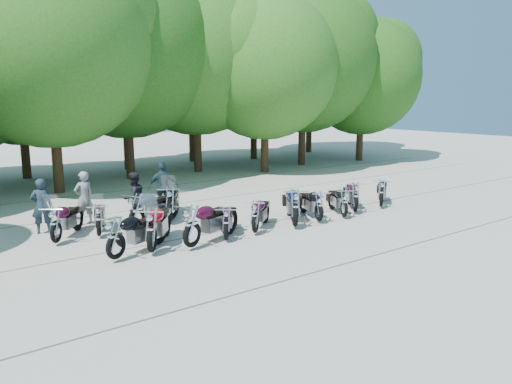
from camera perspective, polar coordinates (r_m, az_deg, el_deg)
ground at (r=15.34m, az=3.36°, el=-4.88°), size 90.00×90.00×0.00m
tree_3 at (r=23.41m, az=-22.62°, el=15.32°), size 8.70×8.70×10.67m
tree_4 at (r=26.50m, az=-14.76°, el=15.83°), size 9.13×9.13×11.20m
tree_5 at (r=28.40m, az=-6.92°, el=15.60°), size 9.04×9.04×11.10m
tree_6 at (r=28.00m, az=1.03°, el=14.18°), size 8.00×8.00×9.82m
tree_7 at (r=31.11m, az=5.42°, el=14.86°), size 8.79×8.79×10.79m
tree_8 at (r=33.93m, az=12.03°, el=12.78°), size 7.53×7.53×9.25m
tree_11 at (r=28.35m, az=-25.55°, el=12.48°), size 7.56×7.56×9.28m
tree_12 at (r=30.03m, az=-14.88°, el=13.44°), size 7.88×7.88×9.67m
tree_13 at (r=33.08m, az=-7.48°, el=13.96°), size 8.31×8.31×10.20m
tree_14 at (r=34.08m, az=-0.27°, el=13.59°), size 8.02×8.02×9.84m
tree_15 at (r=38.65m, az=6.22°, el=14.97°), size 9.67×9.67×11.86m
motorcycle_0 at (r=13.17m, az=-15.77°, el=-4.89°), size 2.44×1.69×1.33m
motorcycle_1 at (r=13.50m, az=-11.86°, el=-4.12°), size 2.17×2.48×1.43m
motorcycle_2 at (r=13.76m, az=-7.35°, el=-3.71°), size 2.62×1.67×1.42m
motorcycle_3 at (r=14.46m, az=-3.42°, el=-3.47°), size 1.73×2.02×1.16m
motorcycle_4 at (r=15.17m, az=-0.06°, el=-2.68°), size 2.05×1.90×1.21m
motorcycle_5 at (r=15.90m, az=4.50°, el=-1.64°), size 2.13×2.54×1.45m
motorcycle_6 at (r=16.70m, az=7.22°, el=-1.50°), size 1.44×2.24×1.22m
motorcycle_7 at (r=17.45m, az=10.05°, el=-1.12°), size 1.58×2.13×1.18m
motorcycle_8 at (r=18.24m, az=11.30°, el=-0.45°), size 2.03×2.22×1.31m
motorcycle_9 at (r=19.37m, az=14.17°, el=-0.02°), size 2.16×1.86×1.24m
motorcycle_10 at (r=15.21m, az=-21.94°, el=-3.34°), size 1.91×2.18×1.26m
motorcycle_11 at (r=15.55m, az=-17.56°, el=-2.96°), size 1.38×2.12×1.16m
motorcycle_12 at (r=15.94m, az=-13.53°, el=-2.04°), size 2.50×1.71×1.37m
motorcycle_13 at (r=16.69m, az=-9.82°, el=-1.26°), size 2.00×2.48×1.40m
rider_0 at (r=16.63m, az=-23.30°, el=-1.48°), size 0.71×0.56×1.72m
rider_1 at (r=16.99m, az=-13.80°, el=-0.66°), size 0.97×0.84×1.72m
rider_2 at (r=18.33m, az=-10.56°, el=0.53°), size 1.19×0.79×1.87m
rider_3 at (r=17.34m, az=-19.07°, el=-0.64°), size 0.70×0.52×1.77m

